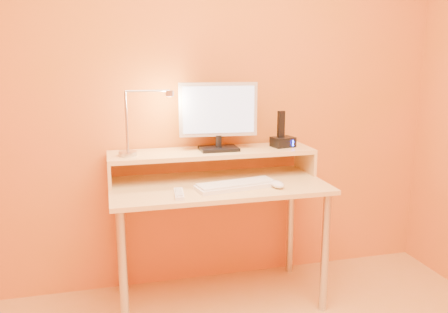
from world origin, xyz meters
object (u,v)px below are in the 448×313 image
object	(u,v)px
lamp_base	(128,154)
phone_dock	(283,142)
keyboard	(236,186)
monitor_panel	(218,109)
mouse	(277,184)
remote_control	(179,194)

from	to	relation	value
lamp_base	phone_dock	xyz separation A→B (m)	(0.93, 0.03, 0.02)
keyboard	lamp_base	bearing A→B (deg)	147.70
monitor_panel	mouse	size ratio (longest dim) A/B	4.05
keyboard	remote_control	size ratio (longest dim) A/B	2.64
phone_dock	mouse	size ratio (longest dim) A/B	1.16
keyboard	monitor_panel	bearing A→B (deg)	87.41
keyboard	mouse	world-z (taller)	mouse
lamp_base	remote_control	xyz separation A→B (m)	(0.24, -0.30, -0.16)
monitor_panel	phone_dock	xyz separation A→B (m)	(0.40, -0.01, -0.21)
mouse	remote_control	world-z (taller)	mouse
lamp_base	keyboard	xyz separation A→B (m)	(0.56, -0.23, -0.16)
keyboard	mouse	bearing A→B (deg)	-22.97
monitor_panel	keyboard	distance (m)	0.47
monitor_panel	remote_control	world-z (taller)	monitor_panel
mouse	remote_control	distance (m)	0.54
phone_dock	keyboard	world-z (taller)	phone_dock
phone_dock	mouse	xyz separation A→B (m)	(-0.15, -0.31, -0.17)
phone_dock	remote_control	distance (m)	0.78
lamp_base	mouse	distance (m)	0.84
keyboard	remote_control	distance (m)	0.33
phone_dock	remote_control	xyz separation A→B (m)	(-0.69, -0.33, -0.18)
phone_dock	keyboard	bearing A→B (deg)	-156.51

